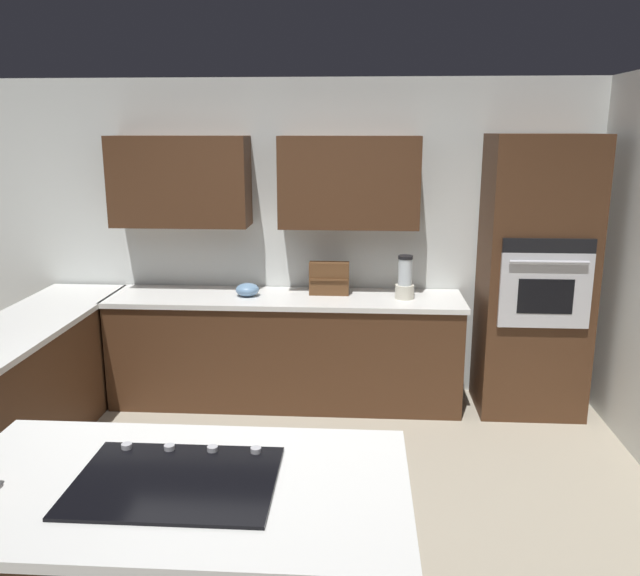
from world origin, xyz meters
TOP-DOWN VIEW (x-y plane):
  - ground_plane at (0.00, 0.00)m, footprint 14.00×14.00m
  - wall_back at (0.07, -2.04)m, footprint 6.00×0.44m
  - lower_cabinets_back at (0.10, -1.72)m, footprint 2.80×0.60m
  - countertop_back at (0.10, -1.72)m, footprint 2.84×0.64m
  - lower_cabinets_side at (1.82, -0.55)m, footprint 0.60×2.90m
  - island_top at (0.19, 1.12)m, footprint 1.77×0.99m
  - wall_oven at (-1.85, -1.72)m, footprint 0.80×0.66m
  - cooktop at (0.19, 1.11)m, footprint 0.76×0.56m
  - blender at (-0.85, -1.71)m, footprint 0.15×0.15m
  - mixing_bowl at (0.40, -1.71)m, footprint 0.19×0.19m
  - spice_rack at (-0.25, -1.80)m, footprint 0.32×0.11m

SIDE VIEW (x-z plane):
  - ground_plane at x=0.00m, z-range 0.00..0.00m
  - lower_cabinets_back at x=0.10m, z-range 0.00..0.86m
  - lower_cabinets_side at x=1.82m, z-range 0.00..0.86m
  - countertop_back at x=0.10m, z-range 0.86..0.90m
  - island_top at x=0.19m, z-range 0.86..0.90m
  - cooktop at x=0.19m, z-range 0.89..0.92m
  - mixing_bowl at x=0.40m, z-range 0.90..1.00m
  - spice_rack at x=-0.25m, z-range 0.90..1.17m
  - blender at x=-0.85m, z-range 0.88..1.22m
  - wall_oven at x=-1.85m, z-range 0.00..2.17m
  - wall_back at x=0.07m, z-range 0.13..2.73m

